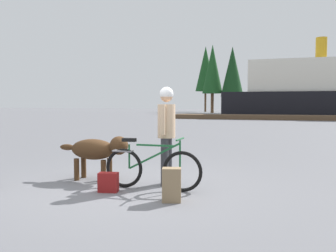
{
  "coord_description": "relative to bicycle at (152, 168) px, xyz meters",
  "views": [
    {
      "loc": [
        2.44,
        -5.63,
        1.48
      ],
      "look_at": [
        0.39,
        0.93,
        1.04
      ],
      "focal_mm": 38.14,
      "sensor_mm": 36.0,
      "label": 1
    }
  ],
  "objects": [
    {
      "name": "pine_tree_mid_back",
      "position": [
        -9.82,
        53.19,
        6.75
      ],
      "size": [
        3.35,
        3.35,
        10.86
      ],
      "color": "#4C331E",
      "rests_on": "ground_plane"
    },
    {
      "name": "handbag_pannier",
      "position": [
        -0.63,
        -0.37,
        -0.21
      ],
      "size": [
        0.35,
        0.23,
        0.32
      ],
      "primitive_type": "cube",
      "rotation": [
        0.0,
        0.0,
        0.17
      ],
      "color": "maroon",
      "rests_on": "ground_plane"
    },
    {
      "name": "pine_tree_far_left",
      "position": [
        -7.49,
        46.76,
        6.04
      ],
      "size": [
        3.0,
        3.0,
        10.04
      ],
      "color": "#4C331E",
      "rests_on": "ground_plane"
    },
    {
      "name": "pine_tree_center",
      "position": [
        -4.53,
        46.38,
        5.6
      ],
      "size": [
        3.28,
        3.28,
        9.57
      ],
      "color": "#4C331E",
      "rests_on": "ground_plane"
    },
    {
      "name": "person_cyclist",
      "position": [
        0.13,
        0.44,
        0.7
      ],
      "size": [
        0.32,
        0.53,
        1.77
      ],
      "color": "#333338",
      "rests_on": "ground_plane"
    },
    {
      "name": "dog",
      "position": [
        -1.25,
        0.39,
        0.21
      ],
      "size": [
        1.45,
        0.47,
        0.86
      ],
      "color": "#472D19",
      "rests_on": "ground_plane"
    },
    {
      "name": "backpack",
      "position": [
        0.55,
        -0.62,
        -0.12
      ],
      "size": [
        0.32,
        0.26,
        0.51
      ],
      "primitive_type": "cube",
      "rotation": [
        0.0,
        0.0,
        0.25
      ],
      "color": "#8C7251",
      "rests_on": "ground_plane"
    },
    {
      "name": "bicycle",
      "position": [
        0.0,
        0.0,
        0.0
      ],
      "size": [
        1.74,
        0.44,
        0.9
      ],
      "color": "black",
      "rests_on": "ground_plane"
    },
    {
      "name": "ground_plane",
      "position": [
        -0.37,
        -0.04,
        -0.38
      ],
      "size": [
        160.0,
        160.0,
        0.0
      ],
      "primitive_type": "plane",
      "color": "slate"
    },
    {
      "name": "dock_pier",
      "position": [
        1.0,
        27.66,
        -0.18
      ],
      "size": [
        16.9,
        2.61,
        0.4
      ],
      "primitive_type": "cube",
      "color": "brown",
      "rests_on": "ground_plane"
    }
  ]
}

